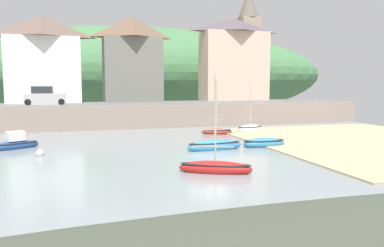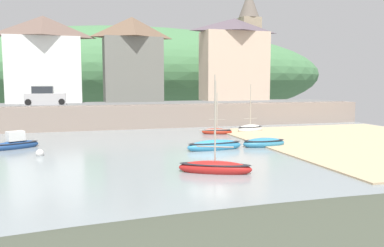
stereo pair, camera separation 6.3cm
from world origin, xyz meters
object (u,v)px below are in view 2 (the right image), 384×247
Objects in this scene: church_with_spire at (249,43)px; dinghy_open_wooden at (264,143)px; waterfront_building_centre at (132,59)px; motorboat_with_cabin at (215,168)px; mooring_buoy at (40,153)px; waterfront_building_left at (44,59)px; sailboat_white_hull at (250,129)px; sailboat_far_left at (16,144)px; parked_car_near_slipway at (45,97)px; sailboat_nearest_shore at (215,145)px; sailboat_tall_mast at (217,131)px; waterfront_building_right at (234,59)px.

church_with_spire reaches higher than dinghy_open_wooden.
waterfront_building_centre is 2.05× the size of motorboat_with_cabin.
mooring_buoy is (-9.15, -21.93, -7.51)m from waterfront_building_centre.
motorboat_with_cabin is at bearing -89.61° from waterfront_building_centre.
sailboat_white_hull is (19.50, -14.53, -7.19)m from waterfront_building_left.
sailboat_far_left is at bearing 177.15° from sailboat_white_hull.
sailboat_far_left is 1.02× the size of dinghy_open_wooden.
motorboat_with_cabin is at bearing -68.20° from parked_car_near_slipway.
parked_car_near_slipway is 17.71m from mooring_buoy.
waterfront_building_left reaches higher than sailboat_far_left.
waterfront_building_centre is 30.65m from motorboat_with_cabin.
sailboat_nearest_shore is 10.57× the size of mooring_buoy.
motorboat_with_cabin reaches higher than sailboat_tall_mast.
church_with_spire is 37.65m from sailboat_far_left.
waterfront_building_centre is 24.92m from mooring_buoy.
sailboat_nearest_shore is 22.58m from parked_car_near_slipway.
waterfront_building_right is at bearing 0.00° from waterfront_building_centre.
dinghy_open_wooden reaches higher than mooring_buoy.
waterfront_building_left is 0.64× the size of church_with_spire.
sailboat_tall_mast is at bearing -17.40° from sailboat_far_left.
church_with_spire reaches higher than waterfront_building_right.
dinghy_open_wooden is at bearing -106.93° from waterfront_building_right.
waterfront_building_right reaches higher than waterfront_building_centre.
motorboat_with_cabin is (-17.20, -33.74, -10.18)m from church_with_spire.
church_with_spire is (17.40, 4.00, 2.80)m from waterfront_building_centre.
sailboat_far_left is at bearing 167.17° from dinghy_open_wooden.
waterfront_building_centre is (10.22, 0.00, 0.17)m from waterfront_building_left.
church_with_spire is 4.71× the size of dinghy_open_wooden.
waterfront_building_left is 1.81× the size of sailboat_nearest_shore.
waterfront_building_right is 18.51m from sailboat_tall_mast.
waterfront_building_left is 1.98× the size of motorboat_with_cabin.
sailboat_nearest_shore reaches higher than sailboat_far_left.
dinghy_open_wooden is at bearing -121.86° from sailboat_white_hull.
sailboat_white_hull is (3.57, 0.41, 0.07)m from sailboat_tall_mast.
waterfront_building_left is 29.17m from dinghy_open_wooden.
waterfront_building_right is 6.15m from church_with_spire.
church_with_spire reaches higher than sailboat_far_left.
dinghy_open_wooden is 9.53m from motorboat_with_cabin.
parked_car_near_slipway is (-12.57, 18.54, 2.90)m from sailboat_nearest_shore.
sailboat_tall_mast is at bearing 172.75° from sailboat_white_hull.
parked_car_near_slipway is (0.23, -4.50, -4.29)m from waterfront_building_left.
waterfront_building_right is 32.47m from mooring_buoy.
church_with_spire is at bearing 8.24° from waterfront_building_left.
waterfront_building_right is at bearing 44.04° from mooring_buoy.
sailboat_nearest_shore is 8.67m from sailboat_tall_mast.
dinghy_open_wooden is at bearing -73.74° from waterfront_building_centre.
sailboat_white_hull reaches higher than sailboat_tall_mast.
mooring_buoy is at bearing -90.31° from sailboat_far_left.
waterfront_building_left is 19.83m from sailboat_far_left.
mooring_buoy is at bearing -112.65° from waterfront_building_centre.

